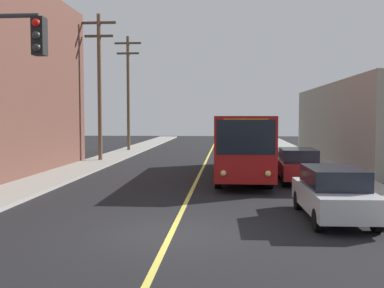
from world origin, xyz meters
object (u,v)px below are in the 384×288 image
at_px(parked_car_silver, 333,193).
at_px(utility_pole_mid, 99,80).
at_px(city_bus, 240,142).
at_px(utility_pole_far, 128,88).
at_px(parked_car_red, 298,165).

relative_size(parked_car_silver, utility_pole_mid, 0.44).
height_order(parked_car_silver, utility_pole_mid, utility_pole_mid).
bearing_deg(utility_pole_mid, city_bus, -35.21).
bearing_deg(parked_car_silver, utility_pole_far, 114.99).
distance_m(parked_car_silver, utility_pole_far, 29.21).
height_order(city_bus, utility_pole_mid, utility_pole_mid).
xyz_separation_m(parked_car_red, utility_pole_far, (-12.31, 18.15, 4.87)).
distance_m(utility_pole_mid, utility_pole_far, 9.34).
height_order(parked_car_red, utility_pole_far, utility_pole_far).
distance_m(parked_car_silver, parked_car_red, 7.96).
relative_size(utility_pole_mid, utility_pole_far, 0.99).
xyz_separation_m(city_bus, parked_car_silver, (2.59, -10.04, -0.98)).
relative_size(parked_car_silver, parked_car_red, 1.00).
bearing_deg(utility_pole_mid, utility_pole_far, 90.32).
bearing_deg(city_bus, utility_pole_mid, 144.79).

